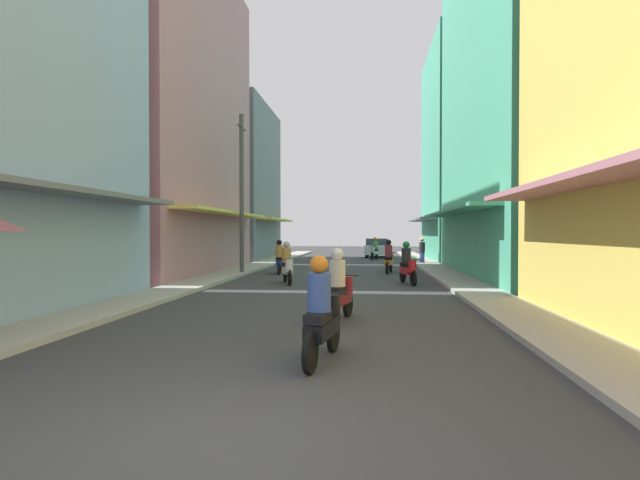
{
  "coord_description": "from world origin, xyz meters",
  "views": [
    {
      "loc": [
        1.44,
        -4.21,
        1.9
      ],
      "look_at": [
        -0.74,
        17.19,
        1.57
      ],
      "focal_mm": 27.22,
      "sensor_mm": 36.0,
      "label": 1
    }
  ],
  "objects_px": {
    "motorbike_orange": "(389,258)",
    "pedestrian_midway": "(422,249)",
    "motorbike_red": "(408,265)",
    "motorbike_maroon": "(340,289)",
    "motorbike_blue": "(279,258)",
    "parked_car": "(377,248)",
    "motorbike_black": "(322,314)",
    "motorbike_white": "(287,265)",
    "utility_pole": "(242,193)",
    "motorbike_silver": "(375,250)"
  },
  "relations": [
    {
      "from": "motorbike_maroon",
      "to": "parked_car",
      "type": "distance_m",
      "value": 27.36
    },
    {
      "from": "parked_car",
      "to": "motorbike_red",
      "type": "bearing_deg",
      "value": -87.58
    },
    {
      "from": "motorbike_black",
      "to": "parked_car",
      "type": "relative_size",
      "value": 0.43
    },
    {
      "from": "motorbike_maroon",
      "to": "motorbike_white",
      "type": "height_order",
      "value": "same"
    },
    {
      "from": "motorbike_white",
      "to": "motorbike_black",
      "type": "xyz_separation_m",
      "value": [
        2.36,
        -10.72,
        0.0
      ]
    },
    {
      "from": "motorbike_red",
      "to": "motorbike_black",
      "type": "height_order",
      "value": "same"
    },
    {
      "from": "motorbike_silver",
      "to": "utility_pole",
      "type": "relative_size",
      "value": 0.25
    },
    {
      "from": "motorbike_orange",
      "to": "motorbike_maroon",
      "type": "relative_size",
      "value": 1.01
    },
    {
      "from": "motorbike_white",
      "to": "pedestrian_midway",
      "type": "height_order",
      "value": "pedestrian_midway"
    },
    {
      "from": "motorbike_white",
      "to": "pedestrian_midway",
      "type": "relative_size",
      "value": 1.06
    },
    {
      "from": "pedestrian_midway",
      "to": "utility_pole",
      "type": "relative_size",
      "value": 0.23
    },
    {
      "from": "motorbike_maroon",
      "to": "motorbike_blue",
      "type": "bearing_deg",
      "value": 106.54
    },
    {
      "from": "motorbike_orange",
      "to": "pedestrian_midway",
      "type": "distance_m",
      "value": 6.73
    },
    {
      "from": "motorbike_white",
      "to": "parked_car",
      "type": "bearing_deg",
      "value": 79.68
    },
    {
      "from": "parked_car",
      "to": "utility_pole",
      "type": "height_order",
      "value": "utility_pole"
    },
    {
      "from": "pedestrian_midway",
      "to": "utility_pole",
      "type": "xyz_separation_m",
      "value": [
        -8.85,
        -7.94,
        2.75
      ]
    },
    {
      "from": "motorbike_blue",
      "to": "utility_pole",
      "type": "relative_size",
      "value": 0.25
    },
    {
      "from": "pedestrian_midway",
      "to": "utility_pole",
      "type": "height_order",
      "value": "utility_pole"
    },
    {
      "from": "motorbike_maroon",
      "to": "motorbike_white",
      "type": "bearing_deg",
      "value": 107.83
    },
    {
      "from": "motorbike_maroon",
      "to": "motorbike_white",
      "type": "distance_m",
      "value": 7.87
    },
    {
      "from": "motorbike_red",
      "to": "utility_pole",
      "type": "relative_size",
      "value": 0.25
    },
    {
      "from": "motorbike_red",
      "to": "motorbike_maroon",
      "type": "height_order",
      "value": "same"
    },
    {
      "from": "motorbike_orange",
      "to": "pedestrian_midway",
      "type": "relative_size",
      "value": 1.08
    },
    {
      "from": "motorbike_red",
      "to": "pedestrian_midway",
      "type": "xyz_separation_m",
      "value": [
        1.73,
        11.26,
        0.23
      ]
    },
    {
      "from": "motorbike_white",
      "to": "motorbike_black",
      "type": "bearing_deg",
      "value": -77.6
    },
    {
      "from": "motorbike_white",
      "to": "parked_car",
      "type": "distance_m",
      "value": 20.17
    },
    {
      "from": "motorbike_red",
      "to": "motorbike_orange",
      "type": "bearing_deg",
      "value": 95.62
    },
    {
      "from": "motorbike_red",
      "to": "motorbike_white",
      "type": "height_order",
      "value": "same"
    },
    {
      "from": "parked_car",
      "to": "motorbike_maroon",
      "type": "bearing_deg",
      "value": -92.52
    },
    {
      "from": "motorbike_red",
      "to": "pedestrian_midway",
      "type": "distance_m",
      "value": 11.4
    },
    {
      "from": "motorbike_blue",
      "to": "motorbike_black",
      "type": "xyz_separation_m",
      "value": [
        3.46,
        -15.05,
        0.0
      ]
    },
    {
      "from": "motorbike_maroon",
      "to": "parked_car",
      "type": "height_order",
      "value": "motorbike_maroon"
    },
    {
      "from": "motorbike_maroon",
      "to": "motorbike_black",
      "type": "bearing_deg",
      "value": -90.98
    },
    {
      "from": "motorbike_white",
      "to": "utility_pole",
      "type": "distance_m",
      "value": 5.39
    },
    {
      "from": "motorbike_blue",
      "to": "motorbike_white",
      "type": "bearing_deg",
      "value": -75.73
    },
    {
      "from": "motorbike_orange",
      "to": "motorbike_black",
      "type": "bearing_deg",
      "value": -95.75
    },
    {
      "from": "motorbike_red",
      "to": "utility_pole",
      "type": "xyz_separation_m",
      "value": [
        -7.13,
        3.32,
        2.98
      ]
    },
    {
      "from": "motorbike_silver",
      "to": "motorbike_red",
      "type": "distance_m",
      "value": 15.83
    },
    {
      "from": "motorbike_blue",
      "to": "pedestrian_midway",
      "type": "relative_size",
      "value": 1.09
    },
    {
      "from": "parked_car",
      "to": "motorbike_white",
      "type": "bearing_deg",
      "value": -100.32
    },
    {
      "from": "motorbike_silver",
      "to": "parked_car",
      "type": "height_order",
      "value": "motorbike_silver"
    },
    {
      "from": "motorbike_orange",
      "to": "utility_pole",
      "type": "xyz_separation_m",
      "value": [
        -6.64,
        -1.59,
        2.98
      ]
    },
    {
      "from": "motorbike_blue",
      "to": "motorbike_red",
      "type": "height_order",
      "value": "same"
    },
    {
      "from": "motorbike_blue",
      "to": "motorbike_maroon",
      "type": "height_order",
      "value": "same"
    },
    {
      "from": "motorbike_blue",
      "to": "motorbike_white",
      "type": "xyz_separation_m",
      "value": [
        1.1,
        -4.34,
        0.0
      ]
    },
    {
      "from": "parked_car",
      "to": "pedestrian_midway",
      "type": "distance_m",
      "value": 8.69
    },
    {
      "from": "motorbike_orange",
      "to": "motorbike_white",
      "type": "relative_size",
      "value": 1.03
    },
    {
      "from": "motorbike_white",
      "to": "pedestrian_midway",
      "type": "bearing_deg",
      "value": 61.88
    },
    {
      "from": "motorbike_blue",
      "to": "motorbike_maroon",
      "type": "bearing_deg",
      "value": -73.46
    },
    {
      "from": "motorbike_blue",
      "to": "motorbike_orange",
      "type": "xyz_separation_m",
      "value": [
        5.06,
        0.86,
        0.0
      ]
    }
  ]
}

